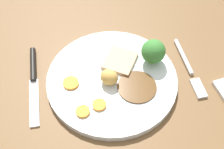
# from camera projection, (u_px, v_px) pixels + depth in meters

# --- Properties ---
(dining_table) EXTENTS (1.20, 0.84, 0.04)m
(dining_table) POSITION_uv_depth(u_px,v_px,m) (121.00, 78.00, 0.62)
(dining_table) COLOR brown
(dining_table) RESTS_ON ground
(dinner_plate) EXTENTS (0.26, 0.26, 0.01)m
(dinner_plate) POSITION_uv_depth(u_px,v_px,m) (112.00, 80.00, 0.59)
(dinner_plate) COLOR white
(dinner_plate) RESTS_ON dining_table
(gravy_pool) EXTENTS (0.08, 0.08, 0.00)m
(gravy_pool) POSITION_uv_depth(u_px,v_px,m) (137.00, 87.00, 0.57)
(gravy_pool) COLOR #563819
(gravy_pool) RESTS_ON dinner_plate
(meat_slice_main) EXTENTS (0.08, 0.08, 0.01)m
(meat_slice_main) POSITION_uv_depth(u_px,v_px,m) (120.00, 61.00, 0.60)
(meat_slice_main) COLOR tan
(meat_slice_main) RESTS_ON dinner_plate
(roast_potato_left) EXTENTS (0.04, 0.04, 0.03)m
(roast_potato_left) POSITION_uv_depth(u_px,v_px,m) (109.00, 77.00, 0.56)
(roast_potato_left) COLOR tan
(roast_potato_left) RESTS_ON dinner_plate
(carrot_coin_front) EXTENTS (0.03, 0.03, 0.00)m
(carrot_coin_front) POSITION_uv_depth(u_px,v_px,m) (83.00, 111.00, 0.53)
(carrot_coin_front) COLOR orange
(carrot_coin_front) RESTS_ON dinner_plate
(carrot_coin_back) EXTENTS (0.03, 0.03, 0.01)m
(carrot_coin_back) POSITION_uv_depth(u_px,v_px,m) (71.00, 83.00, 0.57)
(carrot_coin_back) COLOR orange
(carrot_coin_back) RESTS_ON dinner_plate
(carrot_coin_side) EXTENTS (0.03, 0.03, 0.00)m
(carrot_coin_side) POSITION_uv_depth(u_px,v_px,m) (99.00, 105.00, 0.54)
(carrot_coin_side) COLOR orange
(carrot_coin_side) RESTS_ON dinner_plate
(broccoli_floret) EXTENTS (0.05, 0.05, 0.05)m
(broccoli_floret) POSITION_uv_depth(u_px,v_px,m) (153.00, 52.00, 0.58)
(broccoli_floret) COLOR #8CB766
(broccoli_floret) RESTS_ON dinner_plate
(fork) EXTENTS (0.02, 0.15, 0.01)m
(fork) POSITION_uv_depth(u_px,v_px,m) (189.00, 69.00, 0.61)
(fork) COLOR silver
(fork) RESTS_ON dining_table
(knife) EXTENTS (0.02, 0.19, 0.01)m
(knife) POSITION_uv_depth(u_px,v_px,m) (33.00, 78.00, 0.59)
(knife) COLOR black
(knife) RESTS_ON dining_table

